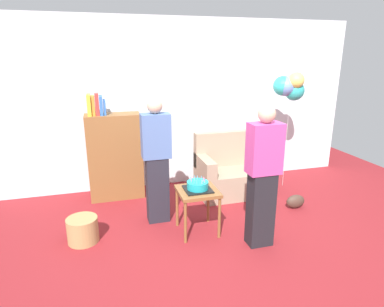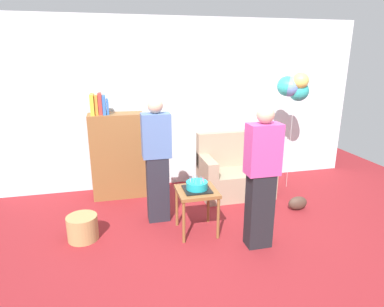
% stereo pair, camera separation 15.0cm
% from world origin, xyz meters
% --- Properties ---
extents(ground_plane, '(8.00, 8.00, 0.00)m').
position_xyz_m(ground_plane, '(0.00, 0.00, 0.00)').
color(ground_plane, maroon).
extents(wall_back, '(6.00, 0.10, 2.70)m').
position_xyz_m(wall_back, '(0.00, 2.05, 1.35)').
color(wall_back, silver).
rests_on(wall_back, ground_plane).
extents(couch, '(1.10, 0.70, 0.96)m').
position_xyz_m(couch, '(0.65, 1.34, 0.34)').
color(couch, gray).
rests_on(couch, ground_plane).
extents(bookshelf, '(0.80, 0.36, 1.61)m').
position_xyz_m(bookshelf, '(-1.13, 1.68, 0.68)').
color(bookshelf, brown).
rests_on(bookshelf, ground_plane).
extents(side_table, '(0.48, 0.48, 0.56)m').
position_xyz_m(side_table, '(-0.23, 0.31, 0.48)').
color(side_table, brown).
rests_on(side_table, ground_plane).
extents(birthday_cake, '(0.32, 0.32, 0.17)m').
position_xyz_m(birthday_cake, '(-0.23, 0.31, 0.61)').
color(birthday_cake, black).
rests_on(birthday_cake, side_table).
extents(person_blowing_candles, '(0.36, 0.22, 1.63)m').
position_xyz_m(person_blowing_candles, '(-0.65, 0.75, 0.83)').
color(person_blowing_candles, '#23232D').
rests_on(person_blowing_candles, ground_plane).
extents(person_holding_cake, '(0.36, 0.22, 1.63)m').
position_xyz_m(person_holding_cake, '(0.39, -0.14, 0.83)').
color(person_holding_cake, black).
rests_on(person_holding_cake, ground_plane).
extents(wicker_basket, '(0.36, 0.36, 0.30)m').
position_xyz_m(wicker_basket, '(-1.60, 0.46, 0.15)').
color(wicker_basket, '#A88451').
rests_on(wicker_basket, ground_plane).
extents(handbag, '(0.28, 0.14, 0.20)m').
position_xyz_m(handbag, '(1.32, 0.56, 0.10)').
color(handbag, '#473328').
rests_on(handbag, ground_plane).
extents(balloon_bunch, '(0.49, 0.40, 1.88)m').
position_xyz_m(balloon_bunch, '(1.57, 1.37, 1.65)').
color(balloon_bunch, silver).
rests_on(balloon_bunch, ground_plane).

